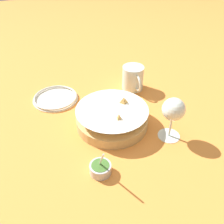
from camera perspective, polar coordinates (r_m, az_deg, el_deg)
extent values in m
plane|color=orange|center=(0.89, -1.69, -3.79)|extent=(4.00, 4.00, 0.00)
cylinder|color=tan|center=(0.90, 0.00, -1.97)|extent=(0.26, 0.26, 0.04)
cone|color=white|center=(0.89, 0.00, -1.08)|extent=(0.26, 0.26, 0.07)
cylinder|color=#3D842D|center=(0.90, 0.00, -1.87)|extent=(0.19, 0.19, 0.01)
pyramid|color=gold|center=(0.83, 1.58, -2.16)|extent=(0.07, 0.07, 0.06)
pyramid|color=gold|center=(0.90, 2.65, 1.59)|extent=(0.06, 0.08, 0.07)
pyramid|color=gold|center=(0.89, -3.59, -0.06)|extent=(0.07, 0.07, 0.05)
cylinder|color=#B7B7BC|center=(0.75, -2.66, -12.83)|extent=(0.06, 0.06, 0.03)
cylinder|color=#42702D|center=(0.74, -2.67, -12.56)|extent=(0.05, 0.05, 0.02)
cylinder|color=#B7B7BC|center=(0.70, -2.52, -10.98)|extent=(0.06, 0.01, 0.11)
cylinder|color=silver|center=(0.89, 12.84, -5.24)|extent=(0.08, 0.08, 0.00)
cylinder|color=silver|center=(0.86, 13.22, -3.22)|extent=(0.01, 0.01, 0.08)
sphere|color=silver|center=(0.82, 13.92, 0.62)|extent=(0.08, 0.08, 0.08)
sphere|color=#DBD17A|center=(0.82, 13.83, 0.09)|extent=(0.05, 0.05, 0.05)
cylinder|color=silver|center=(1.09, 4.78, 7.80)|extent=(0.09, 0.09, 0.10)
cylinder|color=orange|center=(1.10, 4.75, 7.24)|extent=(0.08, 0.08, 0.07)
torus|color=silver|center=(1.05, 5.80, 6.59)|extent=(0.07, 0.01, 0.07)
cylinder|color=silver|center=(1.06, -12.77, 3.02)|extent=(0.19, 0.19, 0.01)
torus|color=silver|center=(1.06, -12.82, 3.31)|extent=(0.18, 0.18, 0.01)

